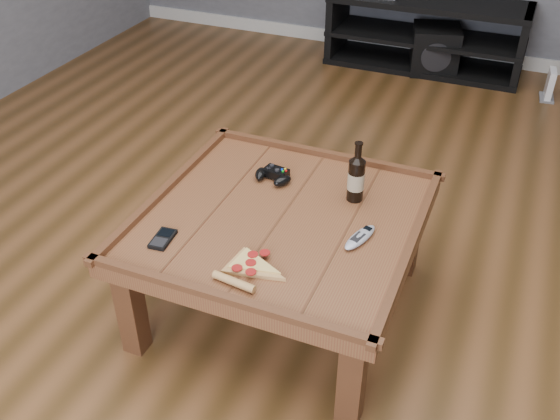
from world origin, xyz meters
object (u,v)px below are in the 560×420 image
at_px(game_controller, 273,175).
at_px(remote_control, 360,237).
at_px(subwoofer, 435,49).
at_px(pizza_slice, 248,268).
at_px(game_console, 550,86).
at_px(coffee_table, 281,229).
at_px(beer_bottle, 356,177).
at_px(smartphone, 163,239).
at_px(media_console, 425,35).

relative_size(game_controller, remote_control, 0.93).
bearing_deg(subwoofer, remote_control, -99.23).
height_order(pizza_slice, game_console, pizza_slice).
relative_size(coffee_table, beer_bottle, 4.16).
relative_size(game_controller, game_console, 0.84).
bearing_deg(subwoofer, coffee_table, -105.75).
bearing_deg(smartphone, remote_control, 17.15).
bearing_deg(media_console, remote_control, -83.62).
bearing_deg(subwoofer, beer_bottle, -100.91).
height_order(subwoofer, game_console, subwoofer).
relative_size(beer_bottle, game_console, 1.22).
distance_m(smartphone, remote_control, 0.70).
xyz_separation_m(game_controller, pizza_slice, (0.14, -0.55, -0.01)).
relative_size(pizza_slice, subwoofer, 0.74).
bearing_deg(game_controller, remote_control, -20.99).
height_order(beer_bottle, subwoofer, beer_bottle).
xyz_separation_m(coffee_table, media_console, (0.00, 2.75, -0.15)).
relative_size(beer_bottle, subwoofer, 0.63).
relative_size(media_console, subwoofer, 3.53).
distance_m(beer_bottle, pizza_slice, 0.58).
bearing_deg(beer_bottle, game_controller, 178.71).
xyz_separation_m(beer_bottle, pizza_slice, (-0.20, -0.54, -0.09)).
xyz_separation_m(subwoofer, game_console, (0.81, -0.18, -0.07)).
bearing_deg(media_console, smartphone, -96.22).
xyz_separation_m(media_console, smartphone, (-0.33, -3.04, 0.21)).
bearing_deg(subwoofer, game_controller, -108.84).
bearing_deg(pizza_slice, remote_control, 52.27).
relative_size(coffee_table, smartphone, 8.50).
height_order(beer_bottle, game_controller, beer_bottle).
bearing_deg(coffee_table, subwoofer, 88.14).
bearing_deg(game_console, coffee_table, -114.80).
xyz_separation_m(media_console, pizza_slice, (0.01, -3.07, 0.21)).
relative_size(media_console, smartphone, 11.55).
height_order(smartphone, subwoofer, smartphone).
relative_size(beer_bottle, remote_control, 1.34).
bearing_deg(subwoofer, pizza_slice, -105.28).
bearing_deg(remote_control, game_controller, 166.58).
bearing_deg(pizza_slice, smartphone, -177.45).
xyz_separation_m(coffee_table, pizza_slice, (0.01, -0.32, 0.07)).
distance_m(coffee_table, beer_bottle, 0.35).
distance_m(coffee_table, game_console, 2.69).
height_order(coffee_table, remote_control, same).
bearing_deg(media_console, game_controller, -92.88).
height_order(beer_bottle, game_console, beer_bottle).
bearing_deg(beer_bottle, game_console, 73.58).
bearing_deg(remote_control, beer_bottle, 127.37).
bearing_deg(remote_control, coffee_table, -168.40).
height_order(game_controller, pizza_slice, game_controller).
distance_m(game_controller, pizza_slice, 0.56).
height_order(coffee_table, game_console, coffee_table).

